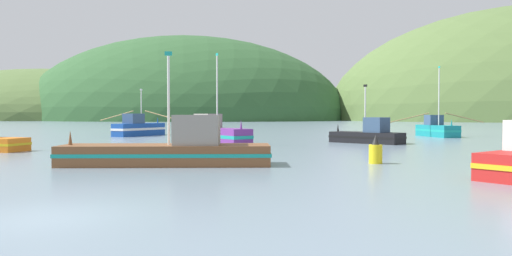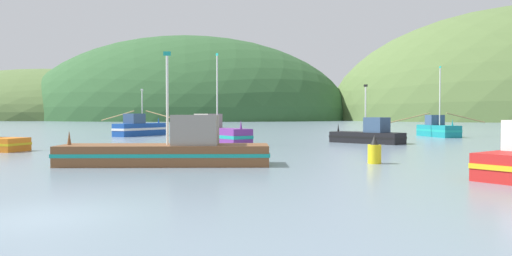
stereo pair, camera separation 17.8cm
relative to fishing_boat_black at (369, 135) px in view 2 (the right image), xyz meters
The scene contains 9 objects.
ground_plane 33.21m from the fishing_boat_black, 102.59° to the right, with size 600.00×600.00×0.00m, color slate.
hill_far_right 229.78m from the fishing_boat_black, 132.71° to the left, with size 166.62×133.30×49.17m, color #516B38.
hill_mid_left 181.95m from the fishing_boat_black, 117.02° to the left, with size 146.95×117.56×74.00m, color #2D562D.
fishing_boat_black is the anchor object (origin of this frame).
fishing_boat_blue 27.14m from the fishing_boat_black, 162.09° to the left, with size 11.71×7.53×5.42m.
fishing_boat_brown 22.50m from the fishing_boat_black, 114.10° to the right, with size 10.49×5.15×5.52m.
fishing_boat_teal 15.90m from the fishing_boat_black, 62.72° to the left, with size 10.40×6.51×7.75m.
fishing_boat_purple 13.31m from the fishing_boat_black, 157.09° to the right, with size 7.83×7.25×7.35m.
channel_buoy 17.52m from the fishing_boat_black, 88.44° to the right, with size 0.67×0.67×1.45m.
Camera 2 is at (7.69, -9.93, 2.47)m, focal length 33.84 mm.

